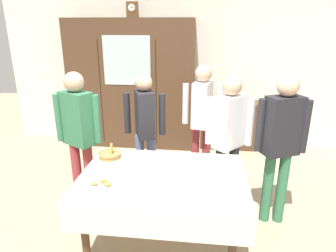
{
  "coord_description": "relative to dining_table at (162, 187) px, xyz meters",
  "views": [
    {
      "loc": [
        0.34,
        -2.67,
        2.11
      ],
      "look_at": [
        0.0,
        0.2,
        1.11
      ],
      "focal_mm": 32.12,
      "sensor_mm": 36.0,
      "label": 1
    }
  ],
  "objects": [
    {
      "name": "pastry_plate",
      "position": [
        -0.5,
        -0.23,
        0.11
      ],
      "size": [
        0.28,
        0.28,
        0.05
      ],
      "color": "white",
      "rests_on": "dining_table"
    },
    {
      "name": "bookshelf_low",
      "position": [
        0.82,
        2.64,
        -0.25
      ],
      "size": [
        0.99,
        0.35,
        0.83
      ],
      "color": "#4C3321",
      "rests_on": "ground"
    },
    {
      "name": "person_behind_table_left",
      "position": [
        0.34,
        1.41,
        0.31
      ],
      "size": [
        0.52,
        0.4,
        1.61
      ],
      "color": "#933338",
      "rests_on": "ground"
    },
    {
      "name": "back_wall",
      "position": [
        0.0,
        2.89,
        0.69
      ],
      "size": [
        6.4,
        0.1,
        2.7
      ],
      "primitive_type": "cube",
      "color": "silver",
      "rests_on": "ground"
    },
    {
      "name": "wall_cabinet",
      "position": [
        -0.9,
        2.59,
        0.43
      ],
      "size": [
        2.15,
        0.46,
        2.19
      ],
      "color": "#4C3321",
      "rests_on": "ground"
    },
    {
      "name": "person_behind_table_right",
      "position": [
        -1.03,
        0.6,
        0.33
      ],
      "size": [
        0.52,
        0.35,
        1.62
      ],
      "color": "#933338",
      "rests_on": "ground"
    },
    {
      "name": "tea_cup_far_left",
      "position": [
        0.15,
        0.34,
        0.13
      ],
      "size": [
        0.13,
        0.13,
        0.06
      ],
      "color": "silver",
      "rests_on": "dining_table"
    },
    {
      "name": "tea_cup_center",
      "position": [
        -0.31,
        0.15,
        0.13
      ],
      "size": [
        0.13,
        0.13,
        0.06
      ],
      "color": "white",
      "rests_on": "dining_table"
    },
    {
      "name": "spoon_far_right",
      "position": [
        -0.12,
        -0.21,
        0.11
      ],
      "size": [
        0.12,
        0.02,
        0.01
      ],
      "color": "silver",
      "rests_on": "dining_table"
    },
    {
      "name": "book_stack",
      "position": [
        0.82,
        2.64,
        0.21
      ],
      "size": [
        0.17,
        0.22,
        0.09
      ],
      "color": "#B29333",
      "rests_on": "bookshelf_low"
    },
    {
      "name": "person_by_cabinet",
      "position": [
        1.16,
        0.55,
        0.34
      ],
      "size": [
        0.52,
        0.33,
        1.65
      ],
      "color": "#33704C",
      "rests_on": "ground"
    },
    {
      "name": "tea_cup_near_left",
      "position": [
        0.28,
        0.1,
        0.13
      ],
      "size": [
        0.13,
        0.13,
        0.06
      ],
      "color": "white",
      "rests_on": "dining_table"
    },
    {
      "name": "ground_plane",
      "position": [
        0.0,
        0.24,
        -0.66
      ],
      "size": [
        12.0,
        12.0,
        0.0
      ],
      "primitive_type": "plane",
      "color": "tan",
      "rests_on": "ground"
    },
    {
      "name": "tea_cup_mid_left",
      "position": [
        0.48,
        -0.26,
        0.13
      ],
      "size": [
        0.13,
        0.13,
        0.06
      ],
      "color": "white",
      "rests_on": "dining_table"
    },
    {
      "name": "spoon_front_edge",
      "position": [
        -0.04,
        0.34,
        0.11
      ],
      "size": [
        0.12,
        0.02,
        0.01
      ],
      "color": "silver",
      "rests_on": "dining_table"
    },
    {
      "name": "tea_cup_back_edge",
      "position": [
        0.31,
        0.3,
        0.13
      ],
      "size": [
        0.13,
        0.13,
        0.06
      ],
      "color": "white",
      "rests_on": "dining_table"
    },
    {
      "name": "person_near_right_end",
      "position": [
        -0.36,
        1.04,
        0.27
      ],
      "size": [
        0.52,
        0.41,
        1.54
      ],
      "color": "slate",
      "rests_on": "ground"
    },
    {
      "name": "spoon_mid_left",
      "position": [
        0.63,
        0.42,
        0.11
      ],
      "size": [
        0.12,
        0.02,
        0.01
      ],
      "color": "silver",
      "rests_on": "dining_table"
    },
    {
      "name": "dining_table",
      "position": [
        0.0,
        0.0,
        0.0
      ],
      "size": [
        1.55,
        1.11,
        0.76
      ],
      "color": "#4C3321",
      "rests_on": "ground"
    },
    {
      "name": "bread_basket",
      "position": [
        -0.61,
        0.35,
        0.14
      ],
      "size": [
        0.24,
        0.24,
        0.16
      ],
      "color": "#9E7542",
      "rests_on": "dining_table"
    },
    {
      "name": "tea_cup_far_right",
      "position": [
        -0.09,
        0.14,
        0.13
      ],
      "size": [
        0.13,
        0.13,
        0.06
      ],
      "color": "silver",
      "rests_on": "dining_table"
    },
    {
      "name": "mantel_clock",
      "position": [
        -0.83,
        2.59,
        1.65
      ],
      "size": [
        0.18,
        0.11,
        0.24
      ],
      "color": "brown",
      "rests_on": "wall_cabinet"
    },
    {
      "name": "person_beside_shelf",
      "position": [
        0.65,
        0.76,
        0.3
      ],
      "size": [
        0.52,
        0.4,
        1.59
      ],
      "color": "#232328",
      "rests_on": "ground"
    }
  ]
}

